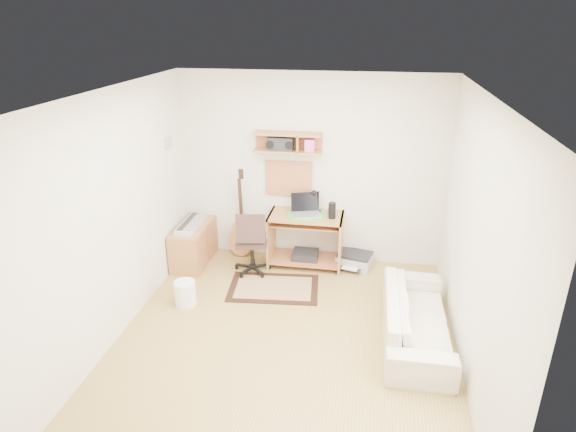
% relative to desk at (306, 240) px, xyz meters
% --- Properties ---
extents(floor, '(3.60, 4.00, 0.01)m').
position_rel_desk_xyz_m(floor, '(0.02, -1.73, -0.38)').
color(floor, '#A58244').
rests_on(floor, ground).
extents(ceiling, '(3.60, 4.00, 0.01)m').
position_rel_desk_xyz_m(ceiling, '(0.02, -1.73, 2.23)').
color(ceiling, white).
rests_on(ceiling, ground).
extents(back_wall, '(3.60, 0.01, 2.60)m').
position_rel_desk_xyz_m(back_wall, '(0.02, 0.28, 0.93)').
color(back_wall, beige).
rests_on(back_wall, ground).
extents(left_wall, '(0.01, 4.00, 2.60)m').
position_rel_desk_xyz_m(left_wall, '(-1.79, -1.73, 0.93)').
color(left_wall, beige).
rests_on(left_wall, ground).
extents(right_wall, '(0.01, 4.00, 2.60)m').
position_rel_desk_xyz_m(right_wall, '(1.82, -1.73, 0.93)').
color(right_wall, beige).
rests_on(right_wall, ground).
extents(wall_shelf, '(0.90, 0.25, 0.26)m').
position_rel_desk_xyz_m(wall_shelf, '(-0.28, 0.15, 1.32)').
color(wall_shelf, '#A76F3B').
rests_on(wall_shelf, back_wall).
extents(cork_board, '(0.64, 0.03, 0.49)m').
position_rel_desk_xyz_m(cork_board, '(-0.28, 0.25, 0.79)').
color(cork_board, tan).
rests_on(cork_board, back_wall).
extents(wall_photo, '(0.02, 0.20, 0.15)m').
position_rel_desk_xyz_m(wall_photo, '(-1.77, -0.23, 1.34)').
color(wall_photo, '#4C8CBF').
rests_on(wall_photo, left_wall).
extents(desk, '(1.00, 0.55, 0.75)m').
position_rel_desk_xyz_m(desk, '(0.00, 0.00, 0.00)').
color(desk, '#A76F3B').
rests_on(desk, floor).
extents(laptop, '(0.47, 0.47, 0.29)m').
position_rel_desk_xyz_m(laptop, '(0.01, -0.02, 0.52)').
color(laptop, silver).
rests_on(laptop, desk).
extents(speaker, '(0.10, 0.10, 0.22)m').
position_rel_desk_xyz_m(speaker, '(0.35, -0.05, 0.48)').
color(speaker, black).
rests_on(speaker, desk).
extents(desk_lamp, '(0.11, 0.11, 0.32)m').
position_rel_desk_xyz_m(desk_lamp, '(0.15, 0.14, 0.54)').
color(desk_lamp, black).
rests_on(desk_lamp, desk).
extents(pencil_cup, '(0.06, 0.06, 0.09)m').
position_rel_desk_xyz_m(pencil_cup, '(0.32, 0.10, 0.42)').
color(pencil_cup, navy).
rests_on(pencil_cup, desk).
extents(boombox, '(0.34, 0.16, 0.18)m').
position_rel_desk_xyz_m(boombox, '(-0.37, 0.15, 1.30)').
color(boombox, black).
rests_on(boombox, wall_shelf).
extents(rug, '(1.20, 0.86, 0.02)m').
position_rel_desk_xyz_m(rug, '(-0.31, -0.71, -0.37)').
color(rug, tan).
rests_on(rug, floor).
extents(task_chair, '(0.55, 0.55, 0.92)m').
position_rel_desk_xyz_m(task_chair, '(-0.68, -0.33, 0.09)').
color(task_chair, '#31201D').
rests_on(task_chair, floor).
extents(cabinet, '(0.40, 0.90, 0.55)m').
position_rel_desk_xyz_m(cabinet, '(-1.56, -0.18, -0.10)').
color(cabinet, '#A76F3B').
rests_on(cabinet, floor).
extents(music_keyboard, '(0.23, 0.74, 0.06)m').
position_rel_desk_xyz_m(music_keyboard, '(-1.56, -0.18, 0.21)').
color(music_keyboard, '#B2B5BA').
rests_on(music_keyboard, cabinet).
extents(guitar, '(0.37, 0.26, 1.28)m').
position_rel_desk_xyz_m(guitar, '(-0.96, 0.13, 0.26)').
color(guitar, '#B66E38').
rests_on(guitar, floor).
extents(waste_basket, '(0.28, 0.28, 0.30)m').
position_rel_desk_xyz_m(waste_basket, '(-1.29, -1.26, -0.22)').
color(waste_basket, white).
rests_on(waste_basket, floor).
extents(printer, '(0.54, 0.46, 0.17)m').
position_rel_desk_xyz_m(printer, '(0.68, 0.09, -0.29)').
color(printer, '#A5A8AA').
rests_on(printer, floor).
extents(sofa, '(0.50, 1.72, 0.67)m').
position_rel_desk_xyz_m(sofa, '(1.40, -1.47, -0.04)').
color(sofa, beige).
rests_on(sofa, floor).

